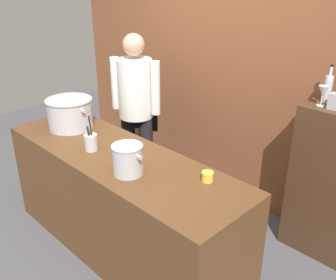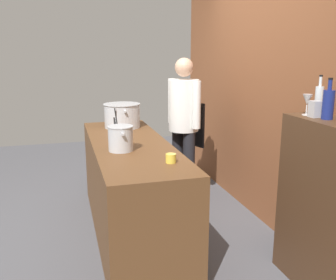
{
  "view_description": "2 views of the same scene",
  "coord_description": "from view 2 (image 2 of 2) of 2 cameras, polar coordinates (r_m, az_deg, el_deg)",
  "views": [
    {
      "loc": [
        2.13,
        -1.59,
        2.23
      ],
      "look_at": [
        0.22,
        0.32,
        1.0
      ],
      "focal_mm": 41.0,
      "sensor_mm": 36.0,
      "label": 1
    },
    {
      "loc": [
        3.38,
        -0.59,
        1.73
      ],
      "look_at": [
        0.24,
        0.3,
        0.96
      ],
      "focal_mm": 40.31,
      "sensor_mm": 36.0,
      "label": 2
    }
  ],
  "objects": [
    {
      "name": "stockpot_large",
      "position": [
        4.22,
        -6.96,
        3.69
      ],
      "size": [
        0.46,
        0.41,
        0.26
      ],
      "color": "#B7BABF",
      "rests_on": "prep_counter"
    },
    {
      "name": "spice_tin_silver",
      "position": [
        2.89,
        21.38,
        4.38
      ],
      "size": [
        0.07,
        0.07,
        0.12
      ],
      "primitive_type": "cube",
      "color": "#B2B2B7",
      "rests_on": "bar_cabinet"
    },
    {
      "name": "wine_glass_tall",
      "position": [
        2.95,
        20.31,
        5.64
      ],
      "size": [
        0.07,
        0.07,
        0.16
      ],
      "color": "silver",
      "rests_on": "bar_cabinet"
    },
    {
      "name": "wine_bottle_clear",
      "position": [
        3.02,
        21.85,
        5.71
      ],
      "size": [
        0.06,
        0.06,
        0.29
      ],
      "color": "silver",
      "rests_on": "bar_cabinet"
    },
    {
      "name": "brick_back_panel",
      "position": [
        3.93,
        14.85,
        9.5
      ],
      "size": [
        4.4,
        0.1,
        3.0
      ],
      "primitive_type": "cube",
      "color": "brown",
      "rests_on": "ground_plane"
    },
    {
      "name": "wine_bottle_cobalt",
      "position": [
        2.82,
        23.07,
        5.07
      ],
      "size": [
        0.08,
        0.08,
        0.29
      ],
      "color": "navy",
      "rests_on": "bar_cabinet"
    },
    {
      "name": "prep_counter",
      "position": [
        3.66,
        -5.61,
        -7.25
      ],
      "size": [
        2.25,
        0.7,
        0.9
      ],
      "primitive_type": "cube",
      "color": "brown",
      "rests_on": "ground_plane"
    },
    {
      "name": "chef",
      "position": [
        4.32,
        2.43,
        3.09
      ],
      "size": [
        0.5,
        0.4,
        1.66
      ],
      "rotation": [
        0.0,
        0.0,
        3.52
      ],
      "color": "black",
      "rests_on": "ground_plane"
    },
    {
      "name": "utensil_crock",
      "position": [
        3.71,
        -7.81,
        1.39
      ],
      "size": [
        0.1,
        0.1,
        0.3
      ],
      "color": "#B7BABF",
      "rests_on": "prep_counter"
    },
    {
      "name": "butter_jar",
      "position": [
        2.87,
        0.43,
        -2.78
      ],
      "size": [
        0.08,
        0.08,
        0.07
      ],
      "primitive_type": "cylinder",
      "color": "yellow",
      "rests_on": "prep_counter"
    },
    {
      "name": "stockpot_small",
      "position": [
        3.22,
        -7.17,
        0.25
      ],
      "size": [
        0.28,
        0.22,
        0.21
      ],
      "color": "#B7BABF",
      "rests_on": "prep_counter"
    },
    {
      "name": "ground_plane",
      "position": [
        3.84,
        -5.45,
        -13.55
      ],
      "size": [
        8.0,
        8.0,
        0.0
      ],
      "primitive_type": "plane",
      "color": "#4C4C51"
    },
    {
      "name": "bar_cabinet",
      "position": [
        2.97,
        22.75,
        -9.42
      ],
      "size": [
        0.76,
        0.32,
        1.27
      ],
      "primitive_type": "cube",
      "color": "#472D1C",
      "rests_on": "ground_plane"
    }
  ]
}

